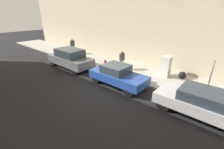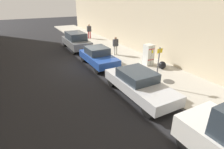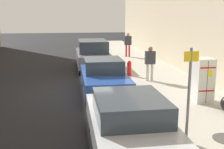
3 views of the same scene
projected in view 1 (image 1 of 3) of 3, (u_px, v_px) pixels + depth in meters
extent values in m
plane|color=black|center=(104.00, 88.00, 10.24)|extent=(80.00, 80.00, 0.00)
cube|color=#B2ADA0|center=(135.00, 71.00, 12.95)|extent=(3.81, 44.00, 0.14)
cube|color=beige|center=(157.00, 21.00, 13.60)|extent=(2.41, 39.60, 8.07)
cube|color=silver|center=(166.00, 66.00, 11.45)|extent=(0.64, 0.65, 1.59)
cube|color=black|center=(170.00, 67.00, 11.25)|extent=(0.01, 0.01, 1.52)
cube|color=yellow|center=(171.00, 63.00, 11.19)|extent=(0.16, 0.01, 0.22)
cube|color=red|center=(171.00, 61.00, 11.05)|extent=(0.58, 0.01, 0.05)
cube|color=red|center=(169.00, 71.00, 11.37)|extent=(0.58, 0.01, 0.05)
cylinder|color=#47443F|center=(207.00, 93.00, 9.31)|extent=(0.70, 0.70, 0.02)
cylinder|color=slate|center=(209.00, 82.00, 8.05)|extent=(0.07, 0.07, 2.37)
cube|color=yellow|center=(214.00, 64.00, 7.66)|extent=(0.36, 0.02, 0.24)
cylinder|color=red|center=(105.00, 65.00, 13.28)|extent=(0.22, 0.22, 0.66)
sphere|color=red|center=(105.00, 61.00, 13.14)|extent=(0.20, 0.20, 0.20)
sphere|color=black|center=(182.00, 75.00, 11.17)|extent=(0.56, 0.56, 0.56)
cylinder|color=beige|center=(123.00, 65.00, 13.07)|extent=(0.14, 0.14, 0.81)
cylinder|color=beige|center=(121.00, 65.00, 12.92)|extent=(0.14, 0.14, 0.81)
cube|color=#333338|center=(122.00, 57.00, 12.72)|extent=(0.47, 0.22, 0.61)
sphere|color=#8C664C|center=(122.00, 52.00, 12.56)|extent=(0.22, 0.22, 0.22)
cylinder|color=#B73338|center=(74.00, 50.00, 18.18)|extent=(0.14, 0.14, 0.88)
cylinder|color=#B73338|center=(72.00, 50.00, 18.02)|extent=(0.14, 0.14, 0.88)
cube|color=#333338|center=(72.00, 43.00, 17.80)|extent=(0.52, 0.22, 0.66)
sphere|color=tan|center=(72.00, 40.00, 17.63)|extent=(0.24, 0.24, 0.24)
cube|color=slate|center=(70.00, 60.00, 13.75)|extent=(1.88, 4.65, 0.70)
cube|color=#2D3842|center=(70.00, 53.00, 13.48)|extent=(1.66, 2.56, 0.70)
cylinder|color=black|center=(90.00, 66.00, 13.41)|extent=(0.22, 0.69, 0.69)
cylinder|color=black|center=(75.00, 71.00, 12.27)|extent=(0.22, 0.69, 0.69)
cylinder|color=black|center=(68.00, 59.00, 15.49)|extent=(0.22, 0.69, 0.69)
cylinder|color=black|center=(53.00, 62.00, 14.36)|extent=(0.22, 0.69, 0.69)
cube|color=#23479E|center=(118.00, 77.00, 10.39)|extent=(1.76, 4.10, 0.55)
cube|color=#2D3842|center=(116.00, 69.00, 10.30)|extent=(1.54, 1.72, 0.55)
cylinder|color=black|center=(142.00, 83.00, 10.15)|extent=(0.22, 0.72, 0.72)
cylinder|color=black|center=(129.00, 91.00, 9.11)|extent=(0.22, 0.72, 0.72)
cylinder|color=black|center=(110.00, 72.00, 11.89)|extent=(0.22, 0.72, 0.72)
cylinder|color=black|center=(96.00, 78.00, 10.84)|extent=(0.22, 0.72, 0.72)
cube|color=silver|center=(205.00, 106.00, 7.17)|extent=(1.81, 4.66, 0.55)
cube|color=#2D3842|center=(203.00, 95.00, 7.11)|extent=(1.59, 1.96, 0.50)
cylinder|color=black|center=(174.00, 93.00, 8.86)|extent=(0.22, 0.70, 0.70)
cylinder|color=black|center=(163.00, 104.00, 7.77)|extent=(0.22, 0.70, 0.70)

